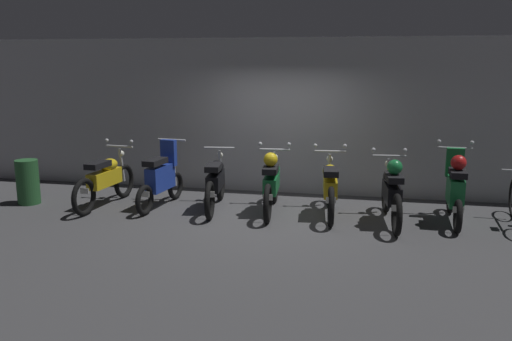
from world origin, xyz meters
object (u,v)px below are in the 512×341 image
object	(u,v)px
motorbike_slot_0	(106,179)
motorbike_slot_1	(161,178)
motorbike_slot_4	(330,187)
motorbike_slot_2	(216,182)
motorbike_slot_3	(272,182)
trash_bin	(28,182)
motorbike_slot_5	(392,191)
motorbike_slot_6	(455,188)

from	to	relation	value
motorbike_slot_0	motorbike_slot_1	world-z (taller)	motorbike_slot_1
motorbike_slot_0	motorbike_slot_4	xyz separation A→B (m)	(4.01, 0.24, 0.00)
motorbike_slot_2	motorbike_slot_3	world-z (taller)	motorbike_slot_3
motorbike_slot_2	motorbike_slot_3	xyz separation A→B (m)	(1.01, -0.00, 0.04)
trash_bin	motorbike_slot_4	bearing A→B (deg)	4.26
motorbike_slot_0	motorbike_slot_2	bearing A→B (deg)	6.04
motorbike_slot_0	motorbike_slot_4	size ratio (longest dim) A/B	1.00
motorbike_slot_1	motorbike_slot_4	distance (m)	3.01
motorbike_slot_3	motorbike_slot_4	xyz separation A→B (m)	(1.00, 0.03, -0.04)
motorbike_slot_3	motorbike_slot_5	bearing A→B (deg)	-7.01
motorbike_slot_4	motorbike_slot_6	xyz separation A→B (m)	(2.01, -0.02, 0.08)
motorbike_slot_1	motorbike_slot_2	xyz separation A→B (m)	(1.00, 0.05, -0.03)
motorbike_slot_2	motorbike_slot_5	distance (m)	3.02
motorbike_slot_0	motorbike_slot_3	world-z (taller)	same
motorbike_slot_5	motorbike_slot_6	size ratio (longest dim) A/B	1.16
motorbike_slot_4	trash_bin	size ratio (longest dim) A/B	2.38
motorbike_slot_1	trash_bin	xyz separation A→B (m)	(-2.47, -0.33, -0.12)
motorbike_slot_5	motorbike_slot_4	bearing A→B (deg)	164.51
motorbike_slot_0	motorbike_slot_4	world-z (taller)	same
motorbike_slot_0	motorbike_slot_6	size ratio (longest dim) A/B	1.16
motorbike_slot_6	motorbike_slot_0	bearing A→B (deg)	-177.86
motorbike_slot_3	trash_bin	bearing A→B (deg)	-175.20
motorbike_slot_4	trash_bin	world-z (taller)	motorbike_slot_4
motorbike_slot_2	motorbike_slot_6	distance (m)	4.02
motorbike_slot_0	motorbike_slot_3	xyz separation A→B (m)	(3.01, 0.21, 0.04)
motorbike_slot_3	motorbike_slot_4	size ratio (longest dim) A/B	1.00
motorbike_slot_6	trash_bin	size ratio (longest dim) A/B	2.06
motorbike_slot_1	motorbike_slot_3	world-z (taller)	motorbike_slot_1
motorbike_slot_6	trash_bin	distance (m)	7.50
motorbike_slot_5	motorbike_slot_6	xyz separation A→B (m)	(1.01, 0.26, 0.04)
motorbike_slot_2	motorbike_slot_6	world-z (taller)	motorbike_slot_6
motorbike_slot_2	trash_bin	size ratio (longest dim) A/B	2.38
motorbike_slot_6	motorbike_slot_5	bearing A→B (deg)	-165.36
motorbike_slot_2	trash_bin	bearing A→B (deg)	-173.76
motorbike_slot_5	motorbike_slot_0	bearing A→B (deg)	179.56
motorbike_slot_1	trash_bin	distance (m)	2.50
motorbike_slot_0	motorbike_slot_4	distance (m)	4.02
motorbike_slot_6	trash_bin	xyz separation A→B (m)	(-7.49, -0.39, -0.16)
motorbike_slot_3	motorbike_slot_5	xyz separation A→B (m)	(2.01, -0.25, 0.00)
motorbike_slot_5	motorbike_slot_1	bearing A→B (deg)	177.10
motorbike_slot_3	motorbike_slot_6	xyz separation A→B (m)	(3.01, 0.02, 0.04)
motorbike_slot_5	motorbike_slot_6	distance (m)	1.04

